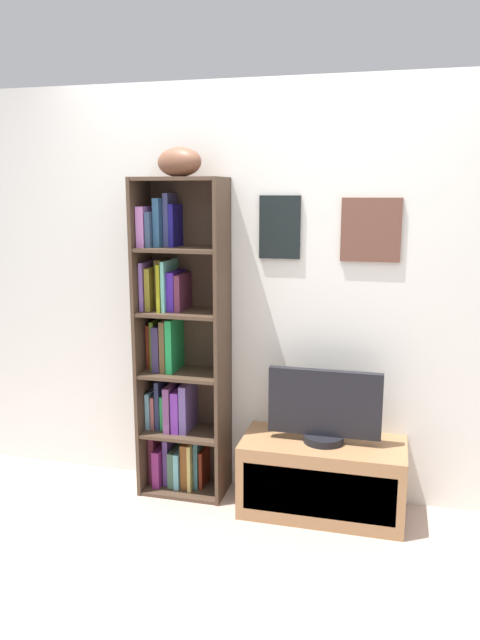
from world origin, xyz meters
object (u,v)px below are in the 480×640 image
Objects in this scene: bookshelf at (177,352)px; tv_stand at (322,477)px; television at (324,408)px; football at (179,162)px.

tv_stand is (0.87, -0.09, -0.63)m from bookshelf.
bookshelf is at bearing 173.92° from tv_stand.
television is at bearing -6.00° from bookshelf.
tv_stand is (0.82, -0.06, -1.69)m from football.
tv_stand is 1.46× the size of television.
television is (0.82, -0.06, -1.29)m from football.
football is 0.49× the size of television.
bookshelf is 1.06m from football.
bookshelf is at bearing 147.01° from football.
television reaches higher than tv_stand.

